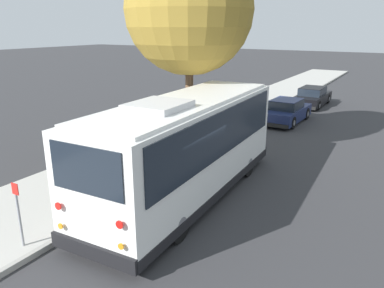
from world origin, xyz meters
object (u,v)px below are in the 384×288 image
street_tree (191,0)px  sign_post_far (61,200)px  shuttle_bus (187,144)px  sign_post_near (19,214)px  parked_sedan_black (312,97)px  parked_sedan_navy (286,112)px

street_tree → sign_post_far: (-7.09, -0.25, -5.32)m
shuttle_bus → sign_post_near: (-4.65, 1.79, -0.78)m
sign_post_near → sign_post_far: size_ratio=1.23×
parked_sedan_black → shuttle_bus: bearing=-178.8°
sign_post_near → sign_post_far: sign_post_near is taller
shuttle_bus → parked_sedan_navy: 11.25m
sign_post_near → sign_post_far: bearing=0.0°
sign_post_near → shuttle_bus: bearing=-21.0°
shuttle_bus → sign_post_far: bearing=150.0°
parked_sedan_black → sign_post_near: size_ratio=2.81×
street_tree → sign_post_near: 9.79m
shuttle_bus → sign_post_near: size_ratio=5.44×
street_tree → sign_post_far: street_tree is taller
street_tree → sign_post_far: 8.87m
sign_post_near → street_tree: bearing=1.8°
parked_sedan_black → street_tree: bearing=172.5°
parked_sedan_black → sign_post_far: sign_post_far is taller
parked_sedan_navy → street_tree: bearing=168.1°
parked_sedan_black → sign_post_near: sign_post_near is taller
street_tree → shuttle_bus: bearing=-150.9°
shuttle_bus → sign_post_far: shuttle_bus is taller
shuttle_bus → street_tree: (3.66, 2.04, 4.39)m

